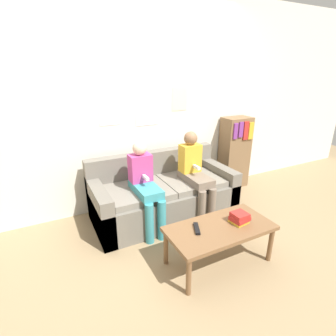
% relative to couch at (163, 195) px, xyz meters
% --- Properties ---
extents(ground_plane, '(10.00, 10.00, 0.00)m').
position_rel_couch_xyz_m(ground_plane, '(0.00, -0.51, -0.26)').
color(ground_plane, '#937A56').
extents(wall_back, '(8.00, 0.06, 2.60)m').
position_rel_couch_xyz_m(wall_back, '(0.00, 0.49, 1.04)').
color(wall_back, silver).
rests_on(wall_back, ground_plane).
extents(couch, '(1.70, 0.78, 0.74)m').
position_rel_couch_xyz_m(couch, '(0.00, 0.00, 0.00)').
color(couch, '#6B665B').
rests_on(couch, ground_plane).
extents(coffee_table, '(0.97, 0.48, 0.39)m').
position_rel_couch_xyz_m(coffee_table, '(0.08, -1.02, 0.08)').
color(coffee_table, brown).
rests_on(coffee_table, ground_plane).
extents(person_left, '(0.24, 0.54, 0.99)m').
position_rel_couch_xyz_m(person_left, '(-0.31, -0.19, 0.29)').
color(person_left, teal).
rests_on(person_left, ground_plane).
extents(person_right, '(0.24, 0.54, 1.03)m').
position_rel_couch_xyz_m(person_right, '(0.33, -0.19, 0.31)').
color(person_right, '#756656').
rests_on(person_right, ground_plane).
extents(tv_remote, '(0.11, 0.17, 0.02)m').
position_rel_couch_xyz_m(tv_remote, '(-0.14, -0.96, 0.13)').
color(tv_remote, black).
rests_on(tv_remote, coffee_table).
extents(book_stack, '(0.18, 0.16, 0.10)m').
position_rel_couch_xyz_m(book_stack, '(0.28, -1.04, 0.17)').
color(book_stack, gold).
rests_on(book_stack, coffee_table).
extents(bookshelf, '(0.42, 0.29, 1.06)m').
position_rel_couch_xyz_m(bookshelf, '(1.34, 0.30, 0.27)').
color(bookshelf, brown).
rests_on(bookshelf, ground_plane).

